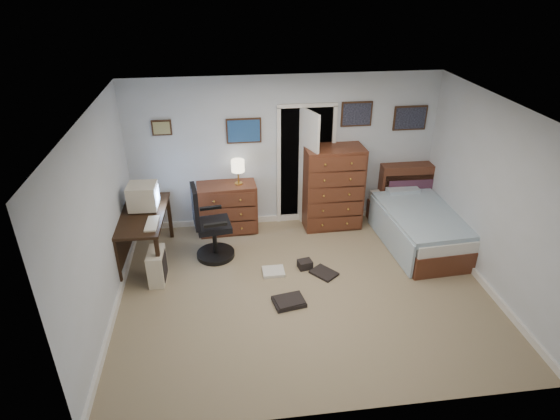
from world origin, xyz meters
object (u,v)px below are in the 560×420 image
Objects in this scene: tall_dresser at (332,187)px; low_dresser at (228,208)px; bed at (417,225)px; computer_desk at (137,225)px; office_chair at (209,231)px.

low_dresser is at bearing 176.89° from tall_dresser.
bed is at bearing -17.99° from low_dresser.
low_dresser reaches higher than bed.
computer_desk is 1.18× the size of office_chair.
tall_dresser is at bearing -4.15° from low_dresser.
office_chair is at bearing -0.32° from computer_desk.
tall_dresser is (3.06, 0.72, 0.09)m from computer_desk.
computer_desk is at bearing 175.89° from bed.
low_dresser is at bearing 31.35° from computer_desk.
tall_dresser is at bearing 15.20° from computer_desk.
office_chair is 1.26× the size of low_dresser.
office_chair is (1.03, -0.04, -0.15)m from computer_desk.
office_chair reaches higher than computer_desk.
tall_dresser is at bearing 12.70° from office_chair.
computer_desk is 1.53m from low_dresser.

